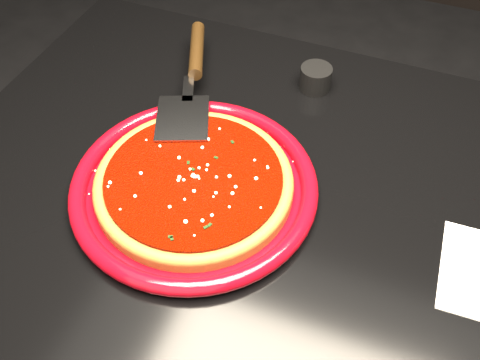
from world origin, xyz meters
name	(u,v)px	position (x,y,z in m)	size (l,w,h in m)	color
table	(298,332)	(0.00, 0.00, 0.38)	(1.20, 0.80, 0.75)	black
plate	(194,186)	(-0.19, -0.02, 0.76)	(0.36, 0.36, 0.03)	maroon
pizza_crust	(194,184)	(-0.19, -0.02, 0.77)	(0.29, 0.29, 0.01)	brown
pizza_crust_rim	(194,181)	(-0.19, -0.02, 0.77)	(0.29, 0.29, 0.02)	brown
pizza_sauce	(194,178)	(-0.19, -0.02, 0.78)	(0.26, 0.26, 0.01)	#700A00
parmesan_dusting	(193,175)	(-0.19, -0.02, 0.79)	(0.25, 0.25, 0.01)	#F7EAC0
basil_flecks	(193,176)	(-0.19, -0.02, 0.79)	(0.23, 0.23, 0.00)	black
pizza_server	(192,79)	(-0.27, 0.16, 0.80)	(0.10, 0.35, 0.03)	#AEB1B6
ramekin	(316,78)	(-0.09, 0.27, 0.77)	(0.06, 0.06, 0.04)	black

